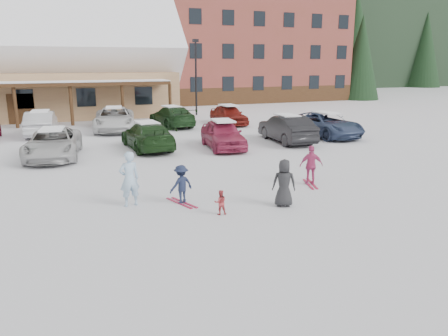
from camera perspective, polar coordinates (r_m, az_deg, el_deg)
name	(u,v)px	position (r m, az deg, el deg)	size (l,w,h in m)	color
ground	(227,207)	(13.79, 0.35, -5.07)	(160.00, 160.00, 0.00)	white
alpine_hotel	(220,25)	(53.81, -0.52, 18.17)	(31.48, 14.01, 21.48)	brown
lamp_post	(196,73)	(37.49, -3.69, 12.30)	(0.50, 0.25, 6.27)	black
conifer_1	(362,46)	(56.25, 17.52, 14.94)	(4.84, 4.84, 11.22)	black
conifer_3	(141,56)	(57.17, -10.77, 14.15)	(3.96, 3.96, 9.18)	black
conifer_4	(323,48)	(69.94, 12.82, 15.10)	(5.06, 5.06, 11.73)	black
adult_skier	(129,179)	(13.95, -12.26, -1.40)	(0.64, 0.42, 1.76)	#A7CAE6
toddler_red	(220,202)	(13.00, -0.48, -4.50)	(0.37, 0.28, 0.75)	#B7383D
child_navy	(181,184)	(13.99, -5.61, -2.15)	(0.82, 0.47, 1.26)	#18203A
skis_child_navy	(182,203)	(14.17, -5.55, -4.55)	(0.20, 1.40, 0.03)	#A8183C
child_magenta	(311,165)	(16.38, 11.32, 0.36)	(0.86, 0.36, 1.46)	#C43D76
skis_child_magenta	(310,184)	(16.56, 11.20, -2.06)	(0.20, 1.40, 0.03)	#A8183C
bystander_dark	(284,183)	(13.76, 7.85, -1.95)	(0.74, 0.48, 1.51)	#262628
parked_car_2	(53,143)	(22.09, -21.42, 3.00)	(2.31, 5.02, 1.39)	silver
parked_car_3	(147,136)	(23.05, -9.97, 4.17)	(1.98, 4.86, 1.41)	#193716
parked_car_4	(223,134)	(22.94, -0.15, 4.42)	(1.74, 4.32, 1.47)	#AA2F53
parked_car_5	(287,129)	(25.00, 8.19, 5.12)	(1.63, 4.66, 1.54)	black
parked_car_6	(325,125)	(27.35, 13.08, 5.56)	(2.42, 5.25, 1.46)	#37476B
parked_car_9	(41,123)	(29.24, -22.78, 5.41)	(1.60, 4.60, 1.52)	#BABBBF
parked_car_10	(114,119)	(29.84, -14.12, 6.24)	(2.57, 5.57, 1.55)	silver
parked_car_11	(172,116)	(31.01, -6.82, 6.71)	(2.00, 4.92, 1.43)	#1A3919
parked_car_12	(229,115)	(31.79, 0.62, 6.96)	(1.67, 4.14, 1.41)	maroon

